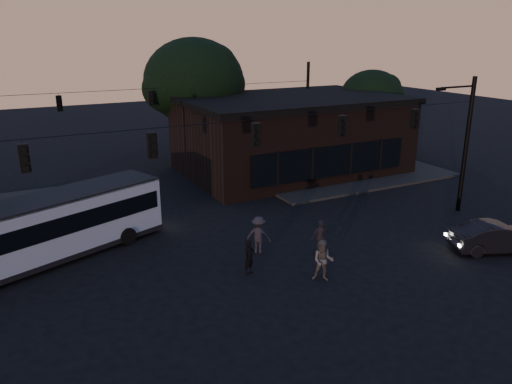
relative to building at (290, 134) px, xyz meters
name	(u,v)px	position (x,y,z in m)	size (l,w,h in m)	color
ground	(303,293)	(-9.00, -15.97, -2.71)	(120.00, 120.00, 0.00)	black
sidewalk_far_right	(339,170)	(3.00, -1.97, -2.63)	(14.00, 10.00, 0.15)	black
building	(290,134)	(0.00, 0.00, 0.00)	(15.40, 10.41, 5.40)	black
tree_behind	(194,81)	(-5.00, 6.03, 3.48)	(7.60, 7.60, 9.43)	black
tree_right	(372,97)	(9.00, 2.03, 1.93)	(5.20, 5.20, 6.86)	black
signal_rig_near	(256,160)	(-9.00, -11.97, 1.74)	(26.24, 0.30, 7.50)	black
signal_rig_far	(152,114)	(-9.00, 4.03, 1.50)	(26.24, 0.30, 7.50)	black
bus	(52,224)	(-17.18, -8.20, -1.08)	(10.46, 6.01, 2.90)	#92A1BA
car	(497,237)	(1.04, -16.73, -2.02)	(1.46, 4.18, 1.38)	black
pedestrian_a	(249,257)	(-10.15, -13.56, -1.94)	(0.56, 0.37, 1.54)	black
pedestrian_b	(323,261)	(-7.73, -15.43, -1.83)	(0.85, 0.66, 1.75)	#524E4A
pedestrian_c	(321,237)	(-6.37, -13.27, -1.89)	(0.96, 0.40, 1.63)	#26222A
pedestrian_d	(259,235)	(-8.79, -11.83, -1.83)	(1.13, 0.65, 1.75)	black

